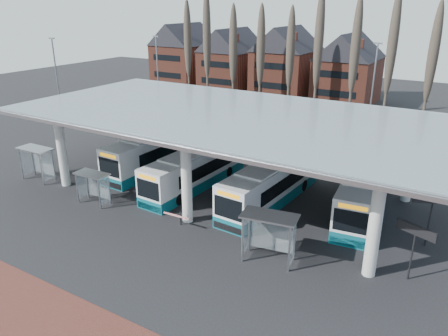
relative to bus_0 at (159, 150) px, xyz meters
The scene contains 17 objects.
ground 12.78m from the bus_0, 49.75° to the right, with size 140.00×140.00×0.00m, color black.
station_canopy 9.34m from the bus_0, 11.60° to the right, with size 32.00×16.00×6.34m.
poplar_row 25.76m from the bus_0, 70.63° to the left, with size 45.10×1.10×14.50m.
townhouse_row 35.42m from the bus_0, 102.41° to the left, with size 36.80×10.30×12.25m.
lamp_post_a 16.20m from the bus_0, 128.52° to the left, with size 0.80×0.16×10.17m.
lamp_post_b 21.96m from the bus_0, 48.98° to the left, with size 0.80×0.16×10.17m.
lamp_post_d 18.71m from the bus_0, 166.37° to the left, with size 0.80×0.16×10.17m.
bus_0 is the anchor object (origin of this frame).
bus_1 5.65m from the bus_0, 20.07° to the right, with size 2.84×10.97×3.02m.
bus_2 11.82m from the bus_0, ahead, with size 3.14×11.35×3.12m.
bus_3 17.86m from the bus_0, ahead, with size 3.67×11.53×3.15m.
shelter_0 9.96m from the bus_0, 131.76° to the right, with size 2.99×1.54×2.75m.
shelter_1 8.35m from the bus_0, 85.05° to the right, with size 2.58×1.36×2.36m.
shelter_2 17.23m from the bus_0, 30.07° to the right, with size 3.32×2.03×2.89m.
info_sign_0 23.09m from the bus_0, 16.50° to the right, with size 2.06×0.88×3.22m.
info_sign_1 22.57m from the bus_0, ahead, with size 2.15×1.06×3.43m.
barrier 11.56m from the bus_0, 45.33° to the right, with size 1.99×0.57×0.99m.
Camera 1 is at (15.60, -18.75, 13.87)m, focal length 35.00 mm.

